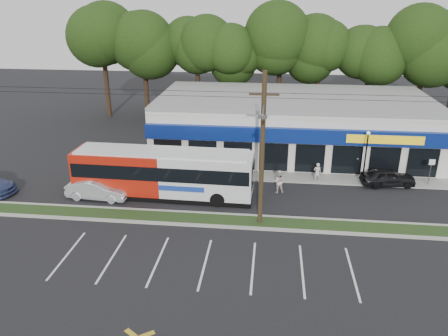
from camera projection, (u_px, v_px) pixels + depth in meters
name	position (u px, v px, depth m)	size (l,w,h in m)	color
ground	(213.00, 228.00, 28.22)	(120.00, 120.00, 0.00)	black
grass_strip	(215.00, 220.00, 29.12)	(40.00, 1.60, 0.12)	#213716
curb_south	(213.00, 226.00, 28.33)	(40.00, 0.25, 0.14)	#9E9E93
curb_north	(216.00, 214.00, 29.90)	(40.00, 0.25, 0.14)	#9E9E93
sidewalk	(287.00, 177.00, 35.99)	(32.00, 2.20, 0.10)	#9E9E93
strip_mall	(292.00, 124.00, 41.36)	(25.00, 12.55, 5.30)	silver
utility_pole	(260.00, 146.00, 26.77)	(50.00, 2.77, 10.00)	black
lamp_post	(366.00, 151.00, 34.22)	(0.30, 0.30, 4.25)	black
sign_post	(431.00, 167.00, 33.92)	(0.45, 0.10, 2.23)	#59595E
tree_line	(279.00, 49.00, 48.69)	(46.76, 6.76, 11.83)	black
metrobus	(163.00, 172.00, 32.11)	(13.32, 3.12, 3.56)	#B31C0D
car_dark	(388.00, 177.00, 34.28)	(1.68, 4.17, 1.42)	black
car_silver	(98.00, 189.00, 32.09)	(1.60, 4.58, 1.51)	#B1B3B9
pedestrian_a	(317.00, 173.00, 34.89)	(0.59, 0.39, 1.63)	silver
pedestrian_b	(278.00, 181.00, 32.99)	(0.88, 0.68, 1.81)	silver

